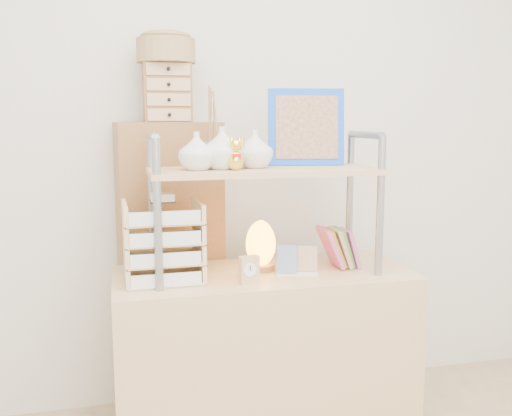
{
  "coord_description": "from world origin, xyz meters",
  "views": [
    {
      "loc": [
        -0.57,
        -0.97,
        1.37
      ],
      "look_at": [
        -0.03,
        1.2,
        1.01
      ],
      "focal_mm": 40.0,
      "sensor_mm": 36.0,
      "label": 1
    }
  ],
  "objects_px": {
    "desk": "(264,360)",
    "cabinet": "(171,272)",
    "letter_tray": "(163,246)",
    "salt_lamp": "(261,245)"
  },
  "relations": [
    {
      "from": "desk",
      "to": "cabinet",
      "type": "height_order",
      "value": "cabinet"
    },
    {
      "from": "cabinet",
      "to": "letter_tray",
      "type": "bearing_deg",
      "value": -104.26
    },
    {
      "from": "letter_tray",
      "to": "salt_lamp",
      "type": "height_order",
      "value": "letter_tray"
    },
    {
      "from": "cabinet",
      "to": "salt_lamp",
      "type": "relative_size",
      "value": 6.54
    },
    {
      "from": "letter_tray",
      "to": "salt_lamp",
      "type": "xyz_separation_m",
      "value": [
        0.4,
        0.06,
        -0.03
      ]
    },
    {
      "from": "letter_tray",
      "to": "salt_lamp",
      "type": "distance_m",
      "value": 0.4
    },
    {
      "from": "desk",
      "to": "salt_lamp",
      "type": "height_order",
      "value": "salt_lamp"
    },
    {
      "from": "cabinet",
      "to": "letter_tray",
      "type": "distance_m",
      "value": 0.45
    },
    {
      "from": "desk",
      "to": "letter_tray",
      "type": "xyz_separation_m",
      "value": [
        -0.4,
        -0.03,
        0.51
      ]
    },
    {
      "from": "desk",
      "to": "letter_tray",
      "type": "height_order",
      "value": "letter_tray"
    }
  ]
}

